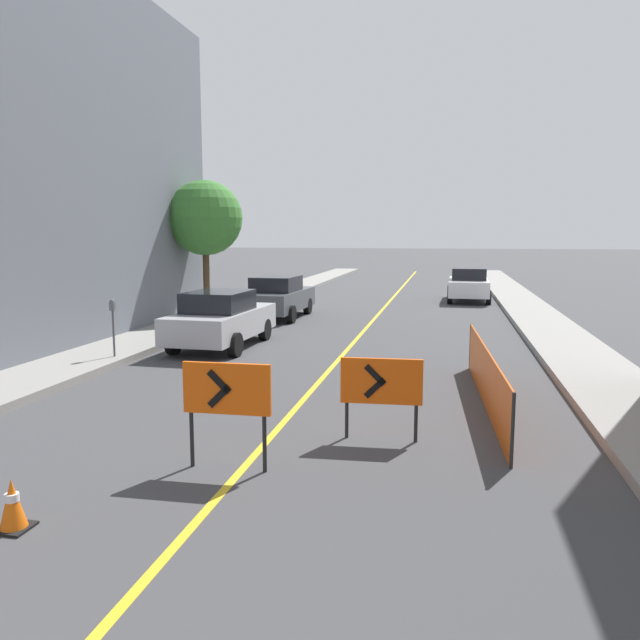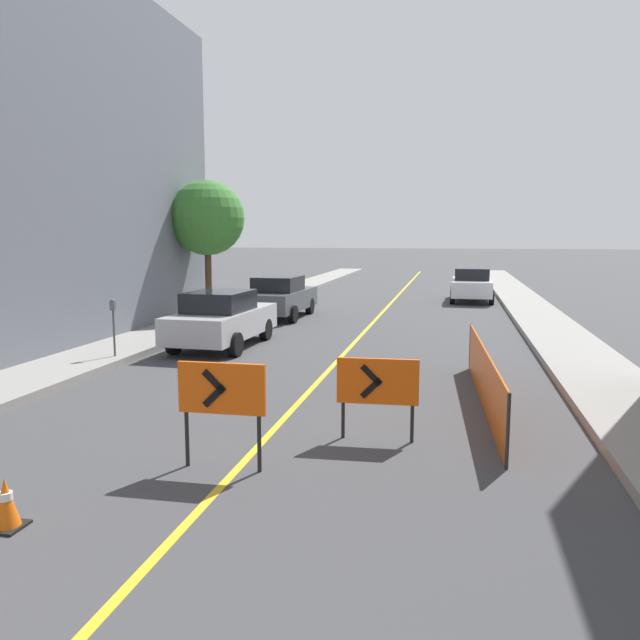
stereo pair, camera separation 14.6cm
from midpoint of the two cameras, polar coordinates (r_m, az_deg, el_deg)
The scene contains 12 objects.
lane_stripe at distance 23.49m, azimuth 5.35°, elevation 0.12°, with size 0.12×61.45×0.01m.
sidewalk_left at distance 24.88m, azimuth -8.36°, elevation 0.70°, with size 1.97×61.45×0.18m.
sidewalk_right at distance 23.55m, azimuth 19.86°, elevation -0.09°, with size 1.97×61.45×0.18m.
traffic_cone_farthest at distance 7.72m, azimuth -26.29°, elevation -14.81°, with size 0.36×0.36×0.56m.
arrow_barricade_primary at distance 8.44m, azimuth -8.51°, elevation -6.61°, with size 1.21×0.09×1.46m.
arrow_barricade_secondary at distance 9.59m, azimuth 5.71°, elevation -5.83°, with size 1.25×0.12×1.28m.
safety_mesh_fence at distance 11.94m, azimuth 15.11°, elevation -5.10°, with size 0.39×6.46×1.06m.
parked_car_curb_near at distance 17.66m, azimuth -8.74°, elevation 0.11°, with size 1.97×4.37×1.59m.
parked_car_curb_mid at distance 23.62m, azimuth -3.54°, elevation 2.12°, with size 1.97×4.37×1.59m.
parked_car_curb_far at distance 30.28m, azimuth 13.82°, elevation 3.17°, with size 1.94×4.33×1.59m.
parking_meter_near_curb at distance 15.98m, azimuth -18.14°, elevation 0.35°, with size 0.12×0.11×1.41m.
street_tree_left_near at distance 23.29m, azimuth -10.11°, elevation 9.14°, with size 2.72×2.72×4.92m.
Camera 2 is at (2.78, 7.62, 3.15)m, focal length 35.00 mm.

